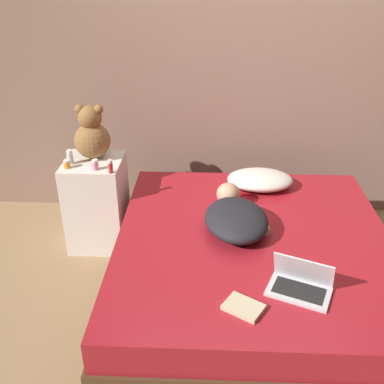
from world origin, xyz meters
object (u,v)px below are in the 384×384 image
(pillow, at_px, (260,180))
(bottle_pink, at_px, (95,165))
(bottle_clear, at_px, (70,157))
(laptop, at_px, (300,283))
(teddy_bear, at_px, (92,135))
(person_lying, at_px, (236,216))
(bottle_orange, at_px, (67,164))
(bottle_red, at_px, (110,167))
(book, at_px, (244,307))

(pillow, relative_size, bottle_pink, 6.55)
(bottle_clear, bearing_deg, bottle_pink, -23.88)
(laptop, bearing_deg, teddy_bear, 161.53)
(person_lying, distance_m, bottle_orange, 1.21)
(laptop, bearing_deg, bottle_red, 164.68)
(teddy_bear, bearing_deg, bottle_pink, -74.07)
(person_lying, distance_m, book, 0.74)
(bottle_pink, xyz_separation_m, bottle_red, (0.12, -0.05, 0.01))
(bottle_orange, bearing_deg, pillow, 8.31)
(person_lying, height_order, bottle_red, bottle_red)
(bottle_pink, bearing_deg, book, -48.41)
(pillow, height_order, book, pillow)
(laptop, bearing_deg, book, -130.60)
(pillow, xyz_separation_m, teddy_bear, (-1.21, -0.00, 0.33))
(teddy_bear, bearing_deg, laptop, -40.95)
(person_lying, bearing_deg, bottle_pink, 153.18)
(bottle_orange, bearing_deg, person_lying, -17.14)
(laptop, xyz_separation_m, bottle_clear, (-1.45, 1.02, 0.23))
(pillow, height_order, bottle_pink, bottle_pink)
(teddy_bear, relative_size, bottle_orange, 6.60)
(person_lying, xyz_separation_m, bottle_pink, (-0.95, 0.34, 0.18))
(bottle_red, distance_m, bottle_clear, 0.34)
(teddy_bear, height_order, book, teddy_bear)
(laptop, xyz_separation_m, bottle_pink, (-1.25, 0.93, 0.21))
(teddy_bear, bearing_deg, bottle_orange, -125.95)
(laptop, relative_size, teddy_bear, 0.92)
(person_lying, xyz_separation_m, teddy_bear, (-1.01, 0.55, 0.31))
(bottle_pink, relative_size, bottle_orange, 1.23)
(person_lying, distance_m, bottle_clear, 1.23)
(bottle_orange, distance_m, book, 1.61)
(bottle_red, relative_size, bottle_clear, 0.93)
(bottle_clear, height_order, book, bottle_clear)
(bottle_orange, bearing_deg, book, -43.43)
(person_lying, xyz_separation_m, bottle_red, (-0.83, 0.29, 0.19))
(laptop, relative_size, book, 1.60)
(bottle_pink, relative_size, bottle_clear, 0.71)
(pillow, height_order, teddy_bear, teddy_bear)
(book, bearing_deg, laptop, 26.93)
(laptop, relative_size, bottle_pink, 4.94)
(bottle_red, distance_m, book, 1.36)
(pillow, bearing_deg, bottle_clear, -174.59)
(book, bearing_deg, pillow, 81.63)
(pillow, bearing_deg, bottle_orange, -171.69)
(teddy_bear, relative_size, book, 1.74)
(teddy_bear, relative_size, bottle_pink, 5.36)
(person_lying, height_order, bottle_clear, bottle_clear)
(person_lying, relative_size, book, 3.01)
(person_lying, relative_size, bottle_orange, 11.45)
(bottle_pink, bearing_deg, person_lying, -19.58)
(book, bearing_deg, person_lying, 90.73)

